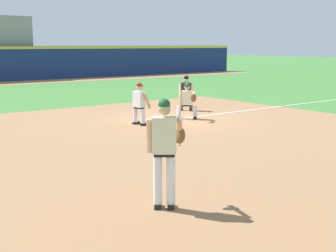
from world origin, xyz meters
TOP-DOWN VIEW (x-y plane):
  - ground_plane at (0.00, 0.00)m, footprint 160.00×160.00m
  - infield_dirt_patch at (-2.93, -3.68)m, footprint 18.00×18.00m
  - foul_line_stripe at (7.86, 0.00)m, footprint 15.72×0.10m
  - first_base_bag at (0.00, 0.00)m, footprint 0.38×0.38m
  - baseball at (-2.55, -3.61)m, footprint 0.07×0.07m
  - pitcher at (-5.82, -7.34)m, footprint 0.85×0.54m
  - first_baseman at (0.57, -0.20)m, footprint 0.71×1.09m
  - baserunner at (-1.56, -0.20)m, footprint 0.49×0.63m
  - umpire at (2.00, 1.62)m, footprint 0.68×0.66m

SIDE VIEW (x-z plane):
  - ground_plane at x=0.00m, z-range 0.00..0.00m
  - infield_dirt_patch at x=-2.93m, z-range 0.00..0.01m
  - foul_line_stripe at x=7.86m, z-range 0.01..0.01m
  - baseball at x=-2.55m, z-range 0.00..0.07m
  - first_base_bag at x=0.00m, z-range 0.00..0.09m
  - first_baseman at x=0.57m, z-range 0.06..1.40m
  - baserunner at x=-1.56m, z-range 0.06..1.52m
  - umpire at x=2.00m, z-range 0.06..1.52m
  - pitcher at x=-5.82m, z-range 0.13..1.99m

